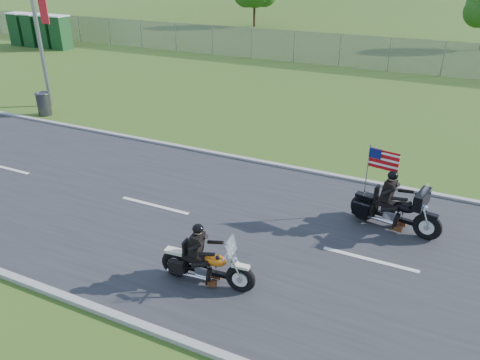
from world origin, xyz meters
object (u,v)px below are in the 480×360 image
at_px(motorcycle_follow, 395,211).
at_px(porta_toilet_d, 19,30).
at_px(porta_toilet_c, 33,31).
at_px(motorcycle_lead, 206,266).
at_px(porta_toilet_b, 46,32).
at_px(porta_toilet_a, 61,33).
at_px(trash_can, 44,104).

bearing_deg(motorcycle_follow, porta_toilet_d, 163.72).
height_order(porta_toilet_c, motorcycle_lead, porta_toilet_c).
bearing_deg(porta_toilet_b, porta_toilet_a, 0.00).
height_order(porta_toilet_b, porta_toilet_c, same).
distance_m(porta_toilet_c, motorcycle_follow, 32.84).
xyz_separation_m(porta_toilet_c, porta_toilet_d, (-1.40, 0.00, 0.00)).
bearing_deg(trash_can, porta_toilet_b, 135.19).
distance_m(porta_toilet_a, trash_can, 16.30).
relative_size(porta_toilet_b, trash_can, 2.37).
relative_size(porta_toilet_c, motorcycle_follow, 0.97).
distance_m(porta_toilet_a, motorcycle_lead, 30.03).
height_order(motorcycle_follow, trash_can, motorcycle_follow).
bearing_deg(porta_toilet_a, motorcycle_lead, -40.11).
bearing_deg(motorcycle_lead, porta_toilet_b, 136.32).
height_order(porta_toilet_c, trash_can, porta_toilet_c).
bearing_deg(trash_can, motorcycle_lead, -30.64).
bearing_deg(motorcycle_follow, porta_toilet_c, 162.62).
height_order(porta_toilet_b, porta_toilet_d, same).
distance_m(porta_toilet_b, motorcycle_follow, 31.61).
distance_m(porta_toilet_b, porta_toilet_d, 2.80).
xyz_separation_m(porta_toilet_d, trash_can, (15.04, -12.16, -0.67)).
distance_m(motorcycle_follow, trash_can, 15.72).
bearing_deg(porta_toilet_d, trash_can, -38.96).
bearing_deg(porta_toilet_d, porta_toilet_b, 0.00).
distance_m(porta_toilet_c, trash_can, 18.29).
bearing_deg(porta_toilet_c, porta_toilet_b, 0.00).
bearing_deg(porta_toilet_c, motorcycle_lead, -36.90).
relative_size(porta_toilet_d, trash_can, 2.37).
distance_m(porta_toilet_b, motorcycle_lead, 31.12).
height_order(porta_toilet_b, motorcycle_follow, porta_toilet_b).
bearing_deg(motorcycle_lead, porta_toilet_c, 137.87).
relative_size(porta_toilet_a, motorcycle_lead, 1.06).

